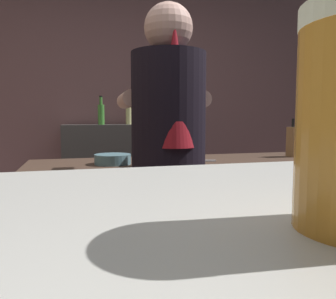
{
  "coord_description": "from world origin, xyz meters",
  "views": [
    {
      "loc": [
        -0.41,
        -1.22,
        1.16
      ],
      "look_at": [
        -0.28,
        -0.75,
        1.12
      ],
      "focal_mm": 35.83,
      "sensor_mm": 36.0,
      "label": 1
    }
  ],
  "objects_px": {
    "chefs_knife": "(196,161)",
    "knife_block": "(296,141)",
    "bartender": "(169,160)",
    "bottle_vinegar": "(101,113)",
    "bottle_olive_oil": "(129,114)",
    "mixing_bowl": "(113,159)"
  },
  "relations": [
    {
      "from": "chefs_knife",
      "to": "knife_block",
      "type": "bearing_deg",
      "value": 20.37
    },
    {
      "from": "bartender",
      "to": "knife_block",
      "type": "relative_size",
      "value": 6.02
    },
    {
      "from": "bottle_vinegar",
      "to": "knife_block",
      "type": "bearing_deg",
      "value": -42.95
    },
    {
      "from": "knife_block",
      "to": "bartender",
      "type": "bearing_deg",
      "value": -155.43
    },
    {
      "from": "chefs_knife",
      "to": "bottle_olive_oil",
      "type": "bearing_deg",
      "value": 114.32
    },
    {
      "from": "knife_block",
      "to": "bottle_olive_oil",
      "type": "xyz_separation_m",
      "value": [
        -0.94,
        1.27,
        0.19
      ]
    },
    {
      "from": "knife_block",
      "to": "chefs_knife",
      "type": "relative_size",
      "value": 1.16
    },
    {
      "from": "chefs_knife",
      "to": "bottle_vinegar",
      "type": "xyz_separation_m",
      "value": [
        -0.47,
        1.19,
        0.3
      ]
    },
    {
      "from": "knife_block",
      "to": "bottle_vinegar",
      "type": "height_order",
      "value": "bottle_vinegar"
    },
    {
      "from": "chefs_knife",
      "to": "bottle_olive_oil",
      "type": "xyz_separation_m",
      "value": [
        -0.2,
        1.33,
        0.29
      ]
    },
    {
      "from": "knife_block",
      "to": "mixing_bowl",
      "type": "height_order",
      "value": "knife_block"
    },
    {
      "from": "bartender",
      "to": "bottle_olive_oil",
      "type": "bearing_deg",
      "value": -0.6
    },
    {
      "from": "bartender",
      "to": "chefs_knife",
      "type": "distance_m",
      "value": 0.5
    },
    {
      "from": "bottle_vinegar",
      "to": "chefs_knife",
      "type": "bearing_deg",
      "value": -68.36
    },
    {
      "from": "bottle_vinegar",
      "to": "mixing_bowl",
      "type": "bearing_deg",
      "value": -91.21
    },
    {
      "from": "mixing_bowl",
      "to": "knife_block",
      "type": "bearing_deg",
      "value": 2.36
    },
    {
      "from": "knife_block",
      "to": "bottle_olive_oil",
      "type": "height_order",
      "value": "bottle_olive_oil"
    },
    {
      "from": "chefs_knife",
      "to": "bottle_olive_oil",
      "type": "height_order",
      "value": "bottle_olive_oil"
    },
    {
      "from": "bartender",
      "to": "knife_block",
      "type": "xyz_separation_m",
      "value": [
        1.02,
        0.47,
        0.04
      ]
    },
    {
      "from": "bartender",
      "to": "chefs_knife",
      "type": "xyz_separation_m",
      "value": [
        0.28,
        0.41,
        -0.06
      ]
    },
    {
      "from": "mixing_bowl",
      "to": "bottle_vinegar",
      "type": "xyz_separation_m",
      "value": [
        0.02,
        1.18,
        0.27
      ]
    },
    {
      "from": "bartender",
      "to": "knife_block",
      "type": "bearing_deg",
      "value": -63.38
    }
  ]
}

